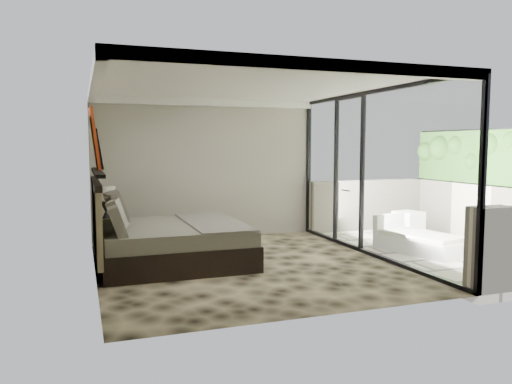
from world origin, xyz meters
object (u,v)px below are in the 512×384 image
object	(u,v)px
table_lamp	(106,199)
ottoman	(408,223)
lounger	(418,241)
bed	(166,240)
nightstand	(110,238)

from	to	relation	value
table_lamp	ottoman	world-z (taller)	table_lamp
ottoman	lounger	size ratio (longest dim) A/B	0.30
bed	table_lamp	size ratio (longest dim) A/B	3.71
ottoman	bed	bearing A→B (deg)	-170.46
nightstand	lounger	world-z (taller)	lounger
nightstand	table_lamp	distance (m)	0.70
bed	lounger	distance (m)	4.39
bed	ottoman	world-z (taller)	bed
table_lamp	lounger	bearing A→B (deg)	-21.05
table_lamp	lounger	xyz separation A→B (m)	(5.19, -2.00, -0.74)
nightstand	table_lamp	world-z (taller)	table_lamp
ottoman	nightstand	bearing A→B (deg)	175.24
table_lamp	ottoman	distance (m)	6.12
nightstand	table_lamp	xyz separation A→B (m)	(-0.05, 0.04, 0.69)
bed	lounger	xyz separation A→B (m)	(4.34, -0.58, -0.19)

